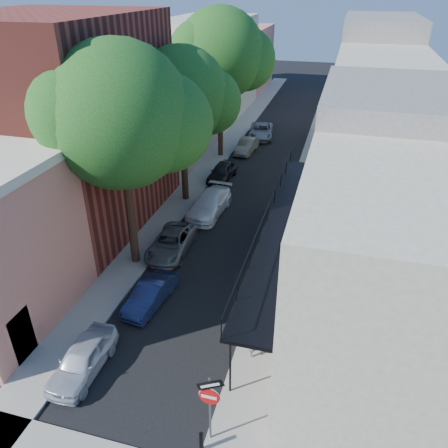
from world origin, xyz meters
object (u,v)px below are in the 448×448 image
Objects in this scene: bollard at (201,442)px; oak_mid at (188,97)px; parked_car_d at (209,204)px; parked_car_f at (247,146)px; oak_near at (131,118)px; oak_far at (227,55)px; parked_car_a at (83,359)px; sign_post at (210,399)px; parked_car_g at (261,131)px; pedestrian at (252,339)px; parked_car_c at (171,243)px; parked_car_e at (222,172)px; parked_car_b at (150,294)px.

oak_mid reaches higher than bollard.
parked_car_f is at bearing 94.90° from parked_car_d.
oak_near is 17.01m from oak_far.
parked_car_a is at bearing -89.66° from parked_car_d.
parked_car_g is (-4.56, 32.00, -1.38)m from sign_post.
oak_far reaches higher than pedestrian.
parked_car_g reaches higher than parked_car_f.
sign_post is 0.81× the size of parked_car_f.
parked_car_d is at bearing 80.80° from parked_car_c.
parked_car_a is (0.88, -24.74, -7.63)m from oak_far.
bollard is 5.84m from parked_car_a.
parked_car_d is (1.74, -10.79, -7.57)m from oak_far.
parked_car_f is at bearing 85.16° from oak_near.
pedestrian is at bearing -66.73° from parked_car_e.
bollard is 7.93m from parked_car_b.
parked_car_b is 26.02m from parked_car_g.
parked_car_a is (0.94, -15.70, -6.43)m from oak_mid.
oak_near is 3.02× the size of parked_car_e.
oak_mid is 6.41× the size of pedestrian.
parked_car_f reaches higher than parked_car_c.
parked_car_d is 16.50m from parked_car_g.
parked_car_b is 0.74× the size of parked_car_g.
parked_car_g reaches higher than bollard.
parked_car_a is at bearing -86.54° from parked_car_e.
sign_post is 6.01m from parked_car_a.
bollard is 22.26m from parked_car_e.
parked_car_c is at bearing -93.91° from parked_car_d.
parked_car_a is 2.30× the size of pedestrian.
parked_car_f is at bearing 97.14° from parked_car_b.
oak_far reaches higher than parked_car_d.
parked_car_b is at bearing 45.86° from pedestrian.
bollard is at bearing 147.39° from pedestrian.
oak_near is at bearing -89.75° from parked_car_f.
bollard is 0.22× the size of parked_car_f.
oak_near is (-6.53, 9.29, 5.84)m from sign_post.
oak_mid is at bearing 109.90° from bollard.
parked_car_f is 24.14m from pedestrian.
sign_post reaches higher than parked_car_a.
parked_car_f is (0.65, 25.96, -0.02)m from parked_car_a.
oak_near is at bearing -133.16° from parked_car_c.
parked_car_e is (-5.29, 21.62, 0.12)m from bollard.
oak_near reaches higher than bollard.
oak_near reaches higher than parked_car_b.
oak_mid reaches higher than parked_car_f.
pedestrian is (7.11, -13.23, -6.14)m from oak_mid.
parked_car_c is 8.82m from pedestrian.
sign_post is 1.88× the size of pedestrian.
parked_car_d is at bearing -79.09° from parked_car_e.
parked_car_e is 1.03× the size of parked_car_f.
parked_car_b is at bearing 128.52° from sign_post.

